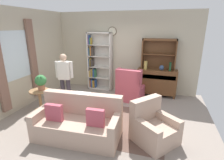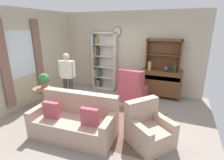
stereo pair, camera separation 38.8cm
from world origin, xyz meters
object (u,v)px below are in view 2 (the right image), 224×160
object	(u,v)px
armchair_floral	(149,131)
plant_stand	(43,96)
couch_floral	(75,121)
potted_plant_large	(44,79)
bottle_wine	(175,68)
person_reading	(67,75)
bookshelf	(103,63)
vase_round	(166,69)
vase_tall	(150,66)
wingback_chair	(133,89)
sideboard_hutch	(164,50)
sideboard	(161,82)

from	to	relation	value
armchair_floral	plant_stand	world-z (taller)	armchair_floral
couch_floral	potted_plant_large	bearing A→B (deg)	152.26
armchair_floral	plant_stand	bearing A→B (deg)	171.68
bottle_wine	person_reading	world-z (taller)	person_reading
bottle_wine	plant_stand	distance (m)	4.05
bookshelf	plant_stand	size ratio (longest dim) A/B	3.38
vase_round	plant_stand	xyz separation A→B (m)	(-3.16, -2.08, -0.62)
bottle_wine	person_reading	distance (m)	3.30
vase_round	plant_stand	distance (m)	3.83
bookshelf	vase_round	xyz separation A→B (m)	(2.28, -0.15, 0.01)
vase_tall	wingback_chair	xyz separation A→B (m)	(-0.40, -0.55, -0.67)
vase_tall	armchair_floral	size ratio (longest dim) A/B	0.26
bottle_wine	wingback_chair	size ratio (longest dim) A/B	0.27
bookshelf	sideboard_hutch	bearing A→B (deg)	0.60
bottle_wine	armchair_floral	xyz separation A→B (m)	(-0.28, -2.51, -0.77)
wingback_chair	person_reading	bearing A→B (deg)	-151.83
vase_tall	potted_plant_large	distance (m)	3.29
couch_floral	bottle_wine	bearing A→B (deg)	56.76
wingback_chair	potted_plant_large	xyz separation A→B (m)	(-2.19, -1.47, 0.48)
vase_tall	couch_floral	bearing A→B (deg)	-110.63
sideboard	vase_round	world-z (taller)	vase_round
sideboard	vase_round	bearing A→B (deg)	-27.17
couch_floral	armchair_floral	bearing A→B (deg)	10.79
vase_round	armchair_floral	distance (m)	2.63
vase_round	bottle_wine	size ratio (longest dim) A/B	0.60
plant_stand	bottle_wine	bearing A→B (deg)	30.96
bookshelf	armchair_floral	distance (m)	3.58
bottle_wine	potted_plant_large	xyz separation A→B (m)	(-3.37, -2.01, -0.19)
couch_floral	potted_plant_large	distance (m)	1.81
sideboard_hutch	bottle_wine	world-z (taller)	sideboard_hutch
plant_stand	couch_floral	bearing A→B (deg)	-25.54
vase_tall	potted_plant_large	world-z (taller)	vase_tall
bookshelf	vase_tall	size ratio (longest dim) A/B	7.62
couch_floral	wingback_chair	distance (m)	2.37
bookshelf	potted_plant_large	world-z (taller)	bookshelf
sideboard_hutch	vase_tall	world-z (taller)	sideboard_hutch
wingback_chair	plant_stand	size ratio (longest dim) A/B	1.69
potted_plant_large	armchair_floral	bearing A→B (deg)	-9.33
bottle_wine	plant_stand	world-z (taller)	bottle_wine
vase_round	potted_plant_large	bearing A→B (deg)	-146.88
bottle_wine	wingback_chair	bearing A→B (deg)	-155.37
armchair_floral	potted_plant_large	bearing A→B (deg)	170.67
bookshelf	wingback_chair	world-z (taller)	bookshelf
plant_stand	person_reading	bearing A→B (deg)	49.81
sideboard	plant_stand	size ratio (longest dim) A/B	2.09
plant_stand	potted_plant_large	world-z (taller)	potted_plant_large
sideboard_hutch	armchair_floral	bearing A→B (deg)	-87.75
vase_tall	vase_round	bearing A→B (deg)	1.49
vase_tall	armchair_floral	world-z (taller)	vase_tall
vase_round	sideboard	bearing A→B (deg)	152.83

